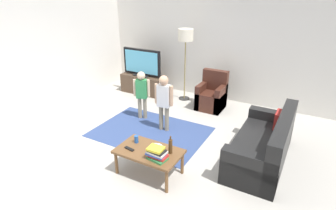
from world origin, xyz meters
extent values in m
plane|color=#B2ADA3|center=(0.00, 0.00, 0.00)|extent=(7.80, 7.80, 0.00)
cube|color=silver|center=(0.00, 3.00, 1.35)|extent=(6.00, 0.12, 2.70)
cube|color=silver|center=(-3.00, 0.00, 1.35)|extent=(0.12, 6.00, 2.70)
cube|color=#33477A|center=(-0.37, 0.53, 0.00)|extent=(2.20, 1.60, 0.01)
cube|color=#4C3828|center=(-1.72, 2.30, 0.25)|extent=(1.20, 0.44, 0.50)
cube|color=black|center=(-1.72, 2.25, 0.10)|extent=(1.10, 0.32, 0.03)
cube|color=black|center=(-1.72, 2.28, 0.52)|extent=(0.44, 0.28, 0.03)
cube|color=black|center=(-1.72, 2.28, 0.87)|extent=(1.10, 0.07, 0.68)
cube|color=#59B2D8|center=(-1.72, 2.24, 0.87)|extent=(1.00, 0.01, 0.58)
cube|color=black|center=(1.76, 0.59, 0.21)|extent=(0.80, 1.80, 0.42)
cube|color=black|center=(2.06, 0.59, 0.43)|extent=(0.20, 1.80, 0.86)
cube|color=black|center=(1.76, -0.21, 0.30)|extent=(0.80, 0.20, 0.60)
cube|color=black|center=(1.76, 1.39, 0.30)|extent=(0.80, 0.20, 0.60)
cube|color=#B22823|center=(1.91, 1.14, 0.56)|extent=(0.10, 0.32, 0.32)
cube|color=#472319|center=(0.27, 2.20, 0.21)|extent=(0.60, 0.60, 0.42)
cube|color=#472319|center=(0.27, 2.42, 0.45)|extent=(0.60, 0.16, 0.90)
cube|color=#472319|center=(0.03, 2.20, 0.30)|extent=(0.12, 0.60, 0.60)
cube|color=#472319|center=(0.51, 2.20, 0.30)|extent=(0.12, 0.60, 0.60)
cylinder|color=#262626|center=(-0.55, 2.45, 0.01)|extent=(0.28, 0.28, 0.02)
cylinder|color=#99844C|center=(-0.55, 2.45, 0.76)|extent=(0.03, 0.03, 1.50)
cylinder|color=silver|center=(-0.55, 2.45, 1.64)|extent=(0.36, 0.36, 0.28)
cylinder|color=gray|center=(-0.92, 0.97, 0.24)|extent=(0.08, 0.08, 0.48)
cylinder|color=gray|center=(-0.81, 1.01, 0.24)|extent=(0.08, 0.08, 0.48)
cube|color=#338C4C|center=(-0.86, 0.99, 0.69)|extent=(0.26, 0.20, 0.42)
sphere|color=beige|center=(-0.86, 0.99, 0.99)|extent=(0.17, 0.17, 0.17)
cylinder|color=beige|center=(-1.00, 0.94, 0.71)|extent=(0.06, 0.06, 0.37)
cylinder|color=beige|center=(-0.73, 1.05, 0.71)|extent=(0.06, 0.06, 0.37)
cylinder|color=gray|center=(-0.24, 0.75, 0.26)|extent=(0.09, 0.09, 0.52)
cylinder|color=gray|center=(-0.12, 0.76, 0.26)|extent=(0.09, 0.09, 0.52)
cube|color=white|center=(-0.18, 0.75, 0.75)|extent=(0.26, 0.16, 0.45)
sphere|color=tan|center=(-0.18, 0.75, 1.07)|extent=(0.19, 0.19, 0.19)
cylinder|color=tan|center=(-0.34, 0.74, 0.77)|extent=(0.07, 0.07, 0.40)
cylinder|color=tan|center=(-0.02, 0.76, 0.77)|extent=(0.07, 0.07, 0.40)
cube|color=brown|center=(0.33, -0.59, 0.40)|extent=(1.00, 0.60, 0.04)
cylinder|color=brown|center=(-0.12, -0.84, 0.19)|extent=(0.05, 0.05, 0.38)
cylinder|color=brown|center=(0.78, -0.84, 0.19)|extent=(0.05, 0.05, 0.38)
cylinder|color=brown|center=(-0.12, -0.34, 0.19)|extent=(0.05, 0.05, 0.38)
cylinder|color=brown|center=(0.78, -0.34, 0.19)|extent=(0.05, 0.05, 0.38)
cube|color=#388C4C|center=(0.56, -0.72, 0.44)|extent=(0.29, 0.23, 0.03)
cube|color=red|center=(0.56, -0.71, 0.47)|extent=(0.27, 0.18, 0.04)
cube|color=#334CA5|center=(0.54, -0.72, 0.51)|extent=(0.27, 0.18, 0.02)
cube|color=white|center=(0.55, -0.71, 0.53)|extent=(0.28, 0.20, 0.03)
cube|color=black|center=(0.55, -0.72, 0.56)|extent=(0.26, 0.19, 0.02)
cube|color=yellow|center=(0.53, -0.72, 0.59)|extent=(0.22, 0.19, 0.04)
cylinder|color=#4C3319|center=(0.65, -0.49, 0.53)|extent=(0.06, 0.06, 0.23)
cylinder|color=#4C3319|center=(0.65, -0.49, 0.68)|extent=(0.02, 0.02, 0.06)
cube|color=black|center=(0.05, -0.71, 0.43)|extent=(0.18, 0.07, 0.02)
cylinder|color=#2659B2|center=(0.03, -0.49, 0.48)|extent=(0.07, 0.07, 0.12)
cylinder|color=white|center=(0.38, -0.47, 0.43)|extent=(0.22, 0.22, 0.02)
cube|color=silver|center=(0.40, -0.47, 0.44)|extent=(0.13, 0.09, 0.01)
camera|label=1|loc=(2.32, -3.57, 2.75)|focal=29.54mm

